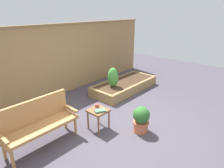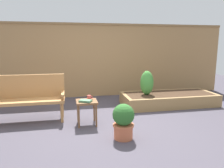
% 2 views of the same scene
% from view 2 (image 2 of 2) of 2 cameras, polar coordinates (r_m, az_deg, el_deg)
% --- Properties ---
extents(ground_plane, '(14.00, 14.00, 0.00)m').
position_cam_2_polar(ground_plane, '(4.21, -1.38, -11.28)').
color(ground_plane, '#47424C').
extents(fence_back, '(8.40, 0.14, 2.16)m').
position_cam_2_polar(fence_back, '(6.51, -5.51, 6.29)').
color(fence_back, '#A37A4C').
rests_on(fence_back, ground_plane).
extents(garden_bench, '(1.44, 0.48, 0.94)m').
position_cam_2_polar(garden_bench, '(4.75, -21.15, -2.61)').
color(garden_bench, '#B77F47').
rests_on(garden_bench, ground_plane).
extents(side_table, '(0.40, 0.40, 0.48)m').
position_cam_2_polar(side_table, '(4.25, -6.68, -5.49)').
color(side_table, brown).
rests_on(side_table, ground_plane).
extents(cup_on_table, '(0.11, 0.08, 0.08)m').
position_cam_2_polar(cup_on_table, '(4.33, -6.00, -3.50)').
color(cup_on_table, '#CC4C47').
rests_on(cup_on_table, side_table).
extents(book_on_table, '(0.27, 0.23, 0.04)m').
position_cam_2_polar(book_on_table, '(4.15, -6.99, -4.45)').
color(book_on_table, '#4C7A56').
rests_on(book_on_table, side_table).
extents(potted_boxwood, '(0.36, 0.36, 0.60)m').
position_cam_2_polar(potted_boxwood, '(3.64, 3.03, -9.56)').
color(potted_boxwood, '#C66642').
rests_on(potted_boxwood, ground_plane).
extents(raised_planter_bed, '(2.40, 1.00, 0.30)m').
position_cam_2_polar(raised_planter_bed, '(5.84, 14.67, -3.86)').
color(raised_planter_bed, '#997547').
rests_on(raised_planter_bed, ground_plane).
extents(shrub_near_bench, '(0.33, 0.33, 0.61)m').
position_cam_2_polar(shrub_near_bench, '(5.49, 9.17, 0.29)').
color(shrub_near_bench, brown).
rests_on(shrub_near_bench, raised_planter_bed).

